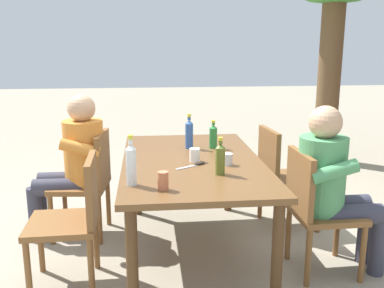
% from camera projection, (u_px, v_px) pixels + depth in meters
% --- Properties ---
extents(ground_plane, '(24.00, 24.00, 0.00)m').
position_uv_depth(ground_plane, '(192.00, 250.00, 3.41)').
color(ground_plane, gray).
extents(dining_table, '(1.74, 1.02, 0.73)m').
position_uv_depth(dining_table, '(192.00, 170.00, 3.26)').
color(dining_table, brown).
rests_on(dining_table, ground_plane).
extents(chair_far_right, '(0.45, 0.45, 0.87)m').
position_uv_depth(chair_far_right, '(315.00, 206.00, 3.00)').
color(chair_far_right, brown).
rests_on(chair_far_right, ground_plane).
extents(chair_near_left, '(0.48, 0.48, 0.87)m').
position_uv_depth(chair_near_left, '(89.00, 178.00, 3.59)').
color(chair_near_left, brown).
rests_on(chair_near_left, ground_plane).
extents(chair_near_right, '(0.45, 0.45, 0.87)m').
position_uv_depth(chair_near_right, '(74.00, 215.00, 2.84)').
color(chair_near_right, brown).
rests_on(chair_near_right, ground_plane).
extents(chair_far_left, '(0.48, 0.48, 0.87)m').
position_uv_depth(chair_far_left, '(281.00, 172.00, 3.75)').
color(chair_far_left, brown).
rests_on(chair_far_left, ground_plane).
extents(person_in_white_shirt, '(0.47, 0.62, 1.18)m').
position_uv_depth(person_in_white_shirt, '(332.00, 182.00, 2.97)').
color(person_in_white_shirt, '#4C935B').
rests_on(person_in_white_shirt, ground_plane).
extents(person_in_plaid_shirt, '(0.47, 0.62, 1.18)m').
position_uv_depth(person_in_plaid_shirt, '(74.00, 159.00, 3.55)').
color(person_in_plaid_shirt, orange).
rests_on(person_in_plaid_shirt, ground_plane).
extents(bottle_blue, '(0.06, 0.06, 0.28)m').
position_uv_depth(bottle_blue, '(189.00, 134.00, 3.56)').
color(bottle_blue, '#2D56A3').
rests_on(bottle_blue, dining_table).
extents(bottle_green, '(0.06, 0.06, 0.23)m').
position_uv_depth(bottle_green, '(213.00, 136.00, 3.57)').
color(bottle_green, '#287A38').
rests_on(bottle_green, dining_table).
extents(bottle_olive, '(0.06, 0.06, 0.25)m').
position_uv_depth(bottle_olive, '(220.00, 158.00, 2.87)').
color(bottle_olive, '#566623').
rests_on(bottle_olive, dining_table).
extents(bottle_clear, '(0.06, 0.06, 0.31)m').
position_uv_depth(bottle_clear, '(131.00, 164.00, 2.65)').
color(bottle_clear, white).
rests_on(bottle_clear, dining_table).
extents(cup_white, '(0.08, 0.08, 0.10)m').
position_uv_depth(cup_white, '(195.00, 155.00, 3.18)').
color(cup_white, white).
rests_on(cup_white, dining_table).
extents(cup_glass, '(0.07, 0.07, 0.08)m').
position_uv_depth(cup_glass, '(228.00, 159.00, 3.10)').
color(cup_glass, silver).
rests_on(cup_glass, dining_table).
extents(cup_terracotta, '(0.06, 0.06, 0.11)m').
position_uv_depth(cup_terracotta, '(163.00, 181.00, 2.58)').
color(cup_terracotta, '#BC6B47').
rests_on(cup_terracotta, dining_table).
extents(table_knife, '(0.15, 0.21, 0.01)m').
position_uv_depth(table_knife, '(193.00, 166.00, 3.07)').
color(table_knife, silver).
rests_on(table_knife, dining_table).
extents(backpack_by_near_side, '(0.33, 0.22, 0.46)m').
position_uv_depth(backpack_by_near_side, '(152.00, 177.00, 4.52)').
color(backpack_by_near_side, '#2D4784').
rests_on(backpack_by_near_side, ground_plane).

